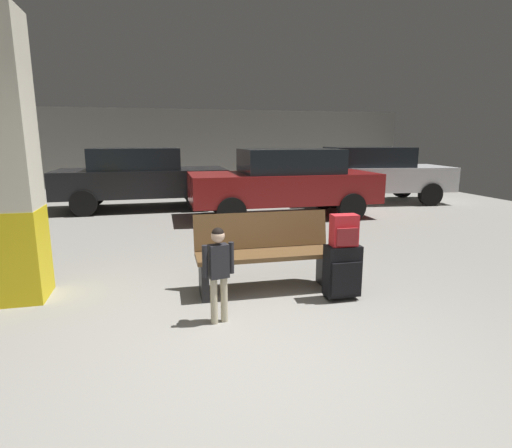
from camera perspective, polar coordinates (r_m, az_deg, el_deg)
name	(u,v)px	position (r m, az deg, el deg)	size (l,w,h in m)	color
ground_plane	(206,245)	(7.08, -7.01, -2.89)	(18.00, 18.00, 0.10)	gray
garage_back_wall	(175,148)	(15.68, -11.17, 10.36)	(18.00, 0.12, 2.80)	slate
structural_pillar	(5,163)	(5.01, -31.54, 7.30)	(0.57, 0.57, 3.00)	yellow
bench	(265,253)	(4.74, 1.27, -4.01)	(1.61, 0.56, 0.89)	brown
suitcase	(342,271)	(4.58, 11.94, -6.42)	(0.38, 0.23, 0.60)	black
backpack_bright	(344,231)	(4.46, 12.18, -0.92)	(0.29, 0.20, 0.34)	red
child	(218,265)	(3.86, -5.29, -5.71)	(0.31, 0.18, 0.93)	beige
parked_car_side	(371,173)	(11.77, 15.66, 6.84)	(4.28, 2.19, 1.51)	silver
parked_car_near	(284,181)	(9.20, 3.95, 5.98)	(4.12, 1.85, 1.51)	maroon
parked_car_far	(141,177)	(10.68, -15.69, 6.38)	(4.10, 1.80, 1.51)	black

